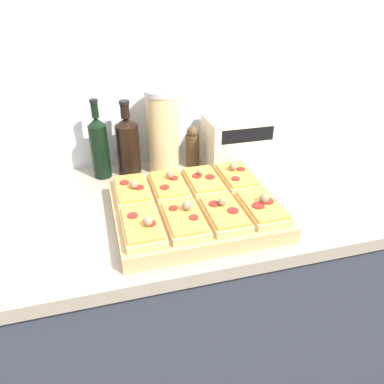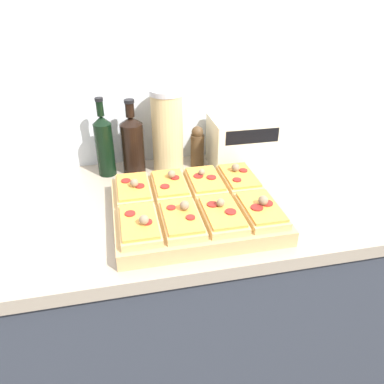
{
  "view_description": "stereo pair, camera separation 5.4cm",
  "coord_description": "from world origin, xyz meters",
  "px_view_note": "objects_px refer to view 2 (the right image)",
  "views": [
    {
      "loc": [
        -0.3,
        -0.66,
        1.52
      ],
      "look_at": [
        -0.05,
        0.26,
        0.97
      ],
      "focal_mm": 35.0,
      "sensor_mm": 36.0,
      "label": 1
    },
    {
      "loc": [
        -0.25,
        -0.67,
        1.52
      ],
      "look_at": [
        -0.05,
        0.26,
        0.97
      ],
      "focal_mm": 35.0,
      "sensor_mm": 36.0,
      "label": 2
    }
  ],
  "objects_px": {
    "cutting_board": "(194,209)",
    "toaster_oven": "(243,142)",
    "olive_oil_bottle": "(104,144)",
    "wine_bottle": "(133,143)",
    "grain_jar_tall": "(167,131)",
    "pepper_mill": "(197,147)"
  },
  "relations": [
    {
      "from": "cutting_board",
      "to": "olive_oil_bottle",
      "type": "xyz_separation_m",
      "value": [
        -0.24,
        0.33,
        0.09
      ]
    },
    {
      "from": "cutting_board",
      "to": "olive_oil_bottle",
      "type": "bearing_deg",
      "value": 126.27
    },
    {
      "from": "wine_bottle",
      "to": "toaster_oven",
      "type": "distance_m",
      "value": 0.4
    },
    {
      "from": "cutting_board",
      "to": "grain_jar_tall",
      "type": "xyz_separation_m",
      "value": [
        -0.02,
        0.33,
        0.12
      ]
    },
    {
      "from": "toaster_oven",
      "to": "pepper_mill",
      "type": "bearing_deg",
      "value": 171.15
    },
    {
      "from": "cutting_board",
      "to": "olive_oil_bottle",
      "type": "height_order",
      "value": "olive_oil_bottle"
    },
    {
      "from": "cutting_board",
      "to": "grain_jar_tall",
      "type": "relative_size",
      "value": 1.6
    },
    {
      "from": "grain_jar_tall",
      "to": "wine_bottle",
      "type": "bearing_deg",
      "value": 180.0
    },
    {
      "from": "pepper_mill",
      "to": "olive_oil_bottle",
      "type": "bearing_deg",
      "value": -180.0
    },
    {
      "from": "pepper_mill",
      "to": "toaster_oven",
      "type": "bearing_deg",
      "value": -8.85
    },
    {
      "from": "wine_bottle",
      "to": "toaster_oven",
      "type": "xyz_separation_m",
      "value": [
        0.4,
        -0.03,
        -0.02
      ]
    },
    {
      "from": "grain_jar_tall",
      "to": "pepper_mill",
      "type": "xyz_separation_m",
      "value": [
        0.11,
        0.0,
        -0.07
      ]
    },
    {
      "from": "cutting_board",
      "to": "toaster_oven",
      "type": "height_order",
      "value": "toaster_oven"
    },
    {
      "from": "cutting_board",
      "to": "wine_bottle",
      "type": "distance_m",
      "value": 0.37
    },
    {
      "from": "wine_bottle",
      "to": "pepper_mill",
      "type": "xyz_separation_m",
      "value": [
        0.23,
        0.0,
        -0.03
      ]
    },
    {
      "from": "cutting_board",
      "to": "wine_bottle",
      "type": "relative_size",
      "value": 1.76
    },
    {
      "from": "cutting_board",
      "to": "toaster_oven",
      "type": "bearing_deg",
      "value": 50.56
    },
    {
      "from": "cutting_board",
      "to": "olive_oil_bottle",
      "type": "relative_size",
      "value": 1.68
    },
    {
      "from": "toaster_oven",
      "to": "wine_bottle",
      "type": "bearing_deg",
      "value": 176.28
    },
    {
      "from": "wine_bottle",
      "to": "grain_jar_tall",
      "type": "distance_m",
      "value": 0.13
    },
    {
      "from": "cutting_board",
      "to": "pepper_mill",
      "type": "xyz_separation_m",
      "value": [
        0.08,
        0.33,
        0.05
      ]
    },
    {
      "from": "pepper_mill",
      "to": "wine_bottle",
      "type": "bearing_deg",
      "value": 180.0
    }
  ]
}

